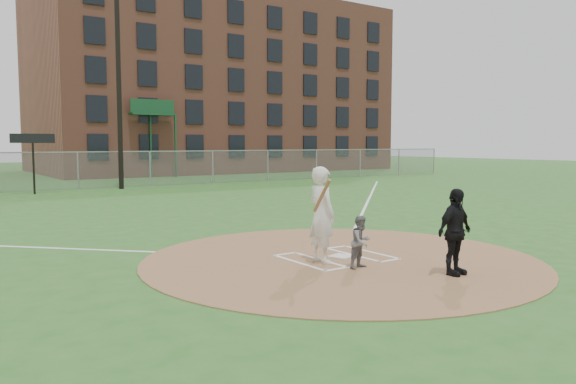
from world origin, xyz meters
TOP-DOWN VIEW (x-y plane):
  - ground at (0.00, 0.00)m, footprint 140.00×140.00m
  - dirt_circle at (0.00, 0.00)m, footprint 8.40×8.40m
  - home_plate at (0.11, 0.11)m, footprint 0.57×0.57m
  - foul_line_first at (9.00, 9.00)m, footprint 17.04×17.04m
  - catcher at (-0.24, -0.92)m, footprint 0.57×0.49m
  - umpire at (0.81, -2.33)m, footprint 0.99×0.50m
  - batters_boxes at (0.00, 0.15)m, footprint 2.08×1.88m
  - batter_at_plate at (-0.58, -0.07)m, footprint 0.60×1.06m
  - outfield_fence at (0.00, 22.00)m, footprint 56.08×0.08m
  - brick_warehouse at (16.00, 37.96)m, footprint 30.00×17.17m
  - light_pole at (2.00, 21.00)m, footprint 1.20×0.30m
  - scoreboard_sign at (-2.50, 20.20)m, footprint 2.00×0.10m

SIDE VIEW (x-z plane):
  - ground at x=0.00m, z-range 0.00..0.00m
  - foul_line_first at x=9.00m, z-range 0.00..0.01m
  - dirt_circle at x=0.00m, z-range 0.00..0.02m
  - batters_boxes at x=0.00m, z-range 0.02..0.03m
  - home_plate at x=0.11m, z-range 0.02..0.05m
  - catcher at x=-0.24m, z-range 0.02..1.06m
  - umpire at x=0.81m, z-range 0.02..1.64m
  - batter_at_plate at x=-0.58m, z-range 0.02..2.00m
  - outfield_fence at x=0.00m, z-range 0.00..2.03m
  - scoreboard_sign at x=-2.50m, z-range 0.92..3.85m
  - light_pole at x=2.00m, z-range 0.50..12.72m
  - brick_warehouse at x=16.00m, z-range 0.00..15.00m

